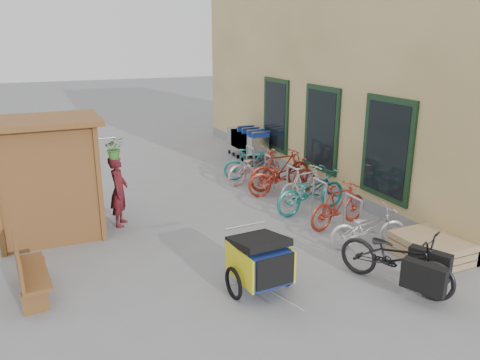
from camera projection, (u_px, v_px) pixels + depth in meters
name	position (u px, v px, depth m)	size (l,w,h in m)	color
ground	(248.00, 257.00, 8.60)	(80.00, 80.00, 0.00)	gray
building	(382.00, 50.00, 14.03)	(6.07, 13.00, 7.00)	#D1B978
kiosk	(41.00, 162.00, 9.03)	(2.49, 1.65, 2.40)	brown
bike_rack	(292.00, 180.00, 11.43)	(0.05, 5.35, 0.86)	#A5A8AD
pallet_stack	(431.00, 248.00, 8.47)	(1.00, 1.20, 0.40)	tan
bench	(28.00, 270.00, 7.18)	(0.53, 1.40, 0.87)	brown
shopping_carts	(247.00, 140.00, 15.31)	(0.62, 2.10, 1.12)	silver
child_trailer	(260.00, 259.00, 7.30)	(1.01, 1.68, 0.98)	navy
cargo_bike	(398.00, 259.00, 7.43)	(1.40, 2.02, 1.00)	black
person_kiosk	(119.00, 191.00, 9.86)	(0.56, 0.37, 1.53)	maroon
bike_0	(368.00, 228.00, 8.89)	(0.53, 1.53, 0.80)	silver
bike_1	(339.00, 205.00, 9.85)	(0.45, 1.59, 0.96)	maroon
bike_2	(311.00, 191.00, 10.69)	(0.66, 1.89, 0.99)	teal
bike_3	(305.00, 185.00, 11.29)	(0.43, 1.53, 0.92)	silver
bike_4	(282.00, 176.00, 11.90)	(0.65, 1.86, 0.98)	maroon
bike_5	(281.00, 169.00, 12.29)	(0.51, 1.80, 1.08)	maroon
bike_6	(254.00, 166.00, 12.90)	(0.62, 1.77, 0.93)	#D88C8C
bike_7	(250.00, 164.00, 13.13)	(0.42, 1.50, 0.90)	teal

